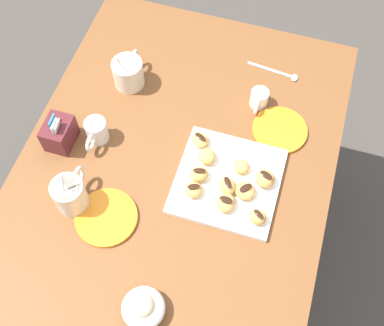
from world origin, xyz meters
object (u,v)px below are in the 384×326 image
Objects in this scene: beignet_0 at (193,190)px; beignet_9 at (200,140)px; saucer_orange_right at (106,217)px; beignet_3 at (258,217)px; cream_pitcher_white at (96,131)px; beignet_6 at (265,179)px; beignet_4 at (245,191)px; chocolate_sauce_pitcher at (259,98)px; pastry_plate_square at (228,181)px; beignet_7 at (226,203)px; beignet_2 at (241,166)px; sugar_caddy at (59,133)px; coffee_mug_cream_left at (70,194)px; saucer_orange_left at (280,130)px; dining_table at (179,178)px; beignet_5 at (227,186)px; beignet_8 at (199,174)px; beignet_1 at (207,156)px; coffee_mug_cream_right at (128,72)px; ice_cream_bowl at (143,308)px.

beignet_0 is 0.15m from beignet_9.
saucer_orange_right is 3.66× the size of beignet_3.
beignet_6 is at bearing -90.61° from cream_pitcher_white.
beignet_9 is at bearing 53.27° from beignet_4.
chocolate_sauce_pitcher is 0.35m from beignet_0.
beignet_7 is at bearing -170.22° from pastry_plate_square.
beignet_3 is at bearing -149.85° from beignet_2.
sugar_caddy is at bearing 119.82° from chocolate_sauce_pitcher.
beignet_9 is at bearing -77.41° from cream_pitcher_white.
coffee_mug_cream_left reaches higher than saucer_orange_left.
dining_table is at bearing -82.88° from sugar_caddy.
beignet_5 is at bearing -92.09° from sugar_caddy.
beignet_0 is at bearing -170.18° from beignet_9.
saucer_orange_right is 3.38× the size of beignet_8.
beignet_1 is (0.11, -0.01, 0.00)m from beignet_0.
beignet_5 is at bearing -170.33° from pastry_plate_square.
cream_pitcher_white is 1.93× the size of beignet_4.
beignet_2 is at bearing 74.07° from beignet_6.
beignet_1 is at bearing 46.91° from beignet_5.
beignet_8 reaches higher than beignet_9.
beignet_7 is at bearing -144.69° from beignet_9.
beignet_3 is 0.27m from beignet_9.
beignet_9 is (0.18, 0.20, -0.00)m from beignet_3.
coffee_mug_cream_right is at bearing 48.87° from beignet_8.
coffee_mug_cream_right is 1.27× the size of sugar_caddy.
beignet_5 is 0.05m from beignet_7.
beignet_0 is at bearing -136.13° from coffee_mug_cream_right.
beignet_2 is 1.03× the size of beignet_3.
beignet_4 is at bearing -119.46° from beignet_1.
beignet_1 is 0.90× the size of beignet_7.
beignet_4 is at bearing -74.06° from beignet_0.
coffee_mug_cream_left is at bearing 52.18° from ice_cream_bowl.
beignet_2 is at bearing -116.98° from coffee_mug_cream_right.
cream_pitcher_white is 2.03× the size of beignet_6.
cream_pitcher_white is at bearing 91.17° from dining_table.
beignet_6 is (0.08, -0.17, 0.00)m from beignet_0.
beignet_3 is at bearing -131.61° from pastry_plate_square.
saucer_orange_right is 0.38m from beignet_2.
beignet_7 is (-0.07, -0.01, 0.02)m from pastry_plate_square.
beignet_7 is at bearing -129.55° from coffee_mug_cream_right.
ice_cream_bowl is 0.45m from beignet_6.
beignet_1 is (-0.23, 0.09, 0.00)m from chocolate_sauce_pitcher.
beignet_1 is 0.06m from beignet_9.
beignet_9 is (-0.15, -0.27, -0.02)m from coffee_mug_cream_right.
cream_pitcher_white is at bearing 121.63° from chocolate_sauce_pitcher.
saucer_orange_right is at bearing 136.59° from saucer_orange_left.
beignet_5 is at bearing 91.40° from beignet_4.
saucer_orange_left is 0.23m from beignet_4.
ice_cream_bowl is (-0.41, -0.05, 0.15)m from dining_table.
saucer_orange_left is 3.44× the size of beignet_2.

